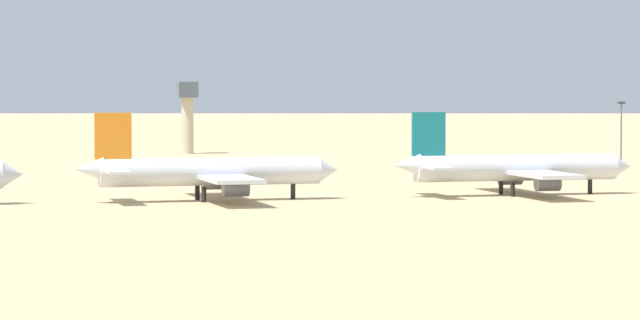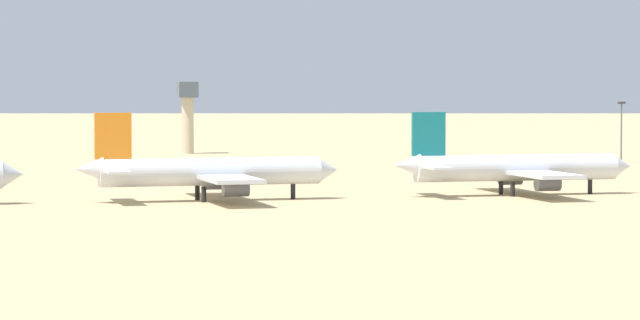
{
  "view_description": "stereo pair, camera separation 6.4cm",
  "coord_description": "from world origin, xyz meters",
  "px_view_note": "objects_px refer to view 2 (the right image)",
  "views": [
    {
      "loc": [
        -39.95,
        -253.76,
        18.58
      ],
      "look_at": [
        19.15,
        0.44,
        6.0
      ],
      "focal_mm": 88.56,
      "sensor_mm": 36.0,
      "label": 1
    },
    {
      "loc": [
        -39.89,
        -253.77,
        18.58
      ],
      "look_at": [
        19.15,
        0.44,
        6.0
      ],
      "focal_mm": 88.56,
      "sensor_mm": 36.0,
      "label": 2
    }
  ],
  "objects_px": {
    "parked_jet_teal_5": "(514,168)",
    "parked_jet_orange_4": "(208,172)",
    "control_tower": "(188,110)",
    "light_pole_mid": "(621,127)"
  },
  "relations": [
    {
      "from": "parked_jet_orange_4",
      "to": "parked_jet_teal_5",
      "type": "height_order",
      "value": "parked_jet_orange_4"
    },
    {
      "from": "parked_jet_orange_4",
      "to": "light_pole_mid",
      "type": "bearing_deg",
      "value": 38.05
    },
    {
      "from": "control_tower",
      "to": "parked_jet_orange_4",
      "type": "bearing_deg",
      "value": -97.19
    },
    {
      "from": "parked_jet_teal_5",
      "to": "light_pole_mid",
      "type": "bearing_deg",
      "value": 55.62
    },
    {
      "from": "parked_jet_teal_5",
      "to": "parked_jet_orange_4",
      "type": "bearing_deg",
      "value": 179.4
    },
    {
      "from": "parked_jet_teal_5",
      "to": "control_tower",
      "type": "height_order",
      "value": "control_tower"
    },
    {
      "from": "control_tower",
      "to": "light_pole_mid",
      "type": "bearing_deg",
      "value": -38.73
    },
    {
      "from": "control_tower",
      "to": "light_pole_mid",
      "type": "xyz_separation_m",
      "value": [
        91.87,
        -73.68,
        -3.17
      ]
    },
    {
      "from": "parked_jet_orange_4",
      "to": "control_tower",
      "type": "height_order",
      "value": "control_tower"
    },
    {
      "from": "parked_jet_orange_4",
      "to": "light_pole_mid",
      "type": "height_order",
      "value": "light_pole_mid"
    }
  ]
}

